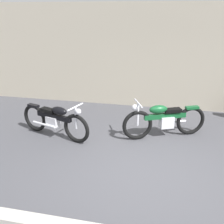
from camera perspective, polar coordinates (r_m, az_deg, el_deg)
ground_plane at (r=5.44m, az=7.82°, el=-12.63°), size 40.00×40.00×0.00m
building_wall at (r=8.55m, az=10.70°, el=11.53°), size 18.00×0.30×3.23m
motorcycle_black at (r=6.71m, az=-12.23°, el=-1.70°), size 2.01×0.83×0.93m
motorcycle_green at (r=6.66m, az=11.17°, el=-1.63°), size 2.02×1.05×0.97m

